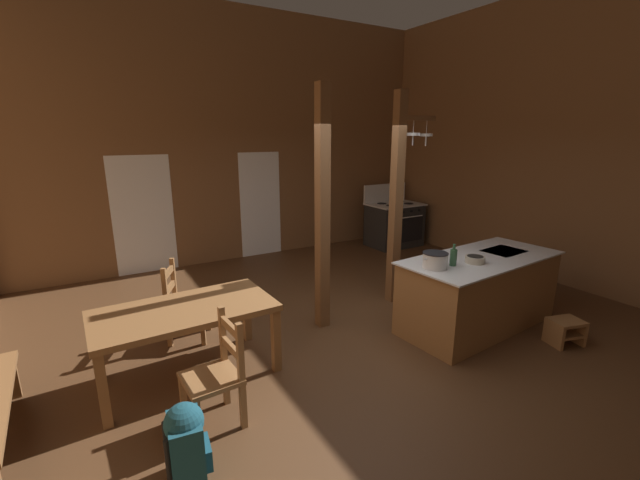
% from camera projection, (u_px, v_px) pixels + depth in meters
% --- Properties ---
extents(ground_plane, '(8.69, 8.63, 0.10)m').
position_uv_depth(ground_plane, '(358.00, 342.00, 4.89)').
color(ground_plane, '#4C301C').
extents(wall_back, '(8.69, 0.14, 4.60)m').
position_uv_depth(wall_back, '(237.00, 139.00, 7.62)').
color(wall_back, brown).
rests_on(wall_back, ground_plane).
extents(wall_right, '(0.14, 8.63, 4.60)m').
position_uv_depth(wall_right, '(573.00, 140.00, 6.27)').
color(wall_right, brown).
rests_on(wall_right, ground_plane).
extents(glazed_door_back_left, '(1.00, 0.01, 2.05)m').
position_uv_depth(glazed_door_back_left, '(143.00, 215.00, 7.00)').
color(glazed_door_back_left, white).
rests_on(glazed_door_back_left, ground_plane).
extents(glazed_panel_back_right, '(0.84, 0.01, 2.05)m').
position_uv_depth(glazed_panel_back_right, '(261.00, 205.00, 8.07)').
color(glazed_panel_back_right, white).
rests_on(glazed_panel_back_right, ground_plane).
extents(kitchen_island, '(2.22, 1.11, 0.92)m').
position_uv_depth(kitchen_island, '(478.00, 292.00, 5.12)').
color(kitchen_island, brown).
rests_on(kitchen_island, ground_plane).
extents(stove_range, '(1.14, 0.83, 1.32)m').
position_uv_depth(stove_range, '(394.00, 224.00, 8.88)').
color(stove_range, black).
rests_on(stove_range, ground_plane).
extents(support_post_with_pot_rack, '(0.67, 0.19, 2.95)m').
position_uv_depth(support_post_with_pot_rack, '(398.00, 195.00, 5.64)').
color(support_post_with_pot_rack, brown).
rests_on(support_post_with_pot_rack, ground_plane).
extents(support_post_center, '(0.14, 0.14, 2.95)m').
position_uv_depth(support_post_center, '(322.00, 212.00, 4.87)').
color(support_post_center, brown).
rests_on(support_post_center, ground_plane).
extents(step_stool, '(0.42, 0.37, 0.30)m').
position_uv_depth(step_stool, '(565.00, 330.00, 4.72)').
color(step_stool, olive).
rests_on(step_stool, ground_plane).
extents(dining_table, '(1.73, 0.95, 0.74)m').
position_uv_depth(dining_table, '(185.00, 316.00, 3.98)').
color(dining_table, brown).
rests_on(dining_table, ground_plane).
extents(ladderback_chair_near_window, '(0.47, 0.47, 0.95)m').
position_uv_depth(ladderback_chair_near_window, '(217.00, 374.00, 3.37)').
color(ladderback_chair_near_window, olive).
rests_on(ladderback_chair_near_window, ground_plane).
extents(ladderback_chair_by_post, '(0.58, 0.58, 0.95)m').
position_uv_depth(ladderback_chair_by_post, '(183.00, 303.00, 4.79)').
color(ladderback_chair_by_post, olive).
rests_on(ladderback_chair_by_post, ground_plane).
extents(backpack, '(0.33, 0.34, 0.60)m').
position_uv_depth(backpack, '(186.00, 440.00, 2.83)').
color(backpack, '#194756').
rests_on(backpack, ground_plane).
extents(stockpot_on_counter, '(0.35, 0.29, 0.18)m').
position_uv_depth(stockpot_on_counter, '(435.00, 260.00, 4.57)').
color(stockpot_on_counter, silver).
rests_on(stockpot_on_counter, kitchen_island).
extents(mixing_bowl_on_counter, '(0.22, 0.22, 0.08)m').
position_uv_depth(mixing_bowl_on_counter, '(475.00, 259.00, 4.77)').
color(mixing_bowl_on_counter, '#B2A893').
rests_on(mixing_bowl_on_counter, kitchen_island).
extents(bottle_tall_on_counter, '(0.08, 0.08, 0.26)m').
position_uv_depth(bottle_tall_on_counter, '(453.00, 257.00, 4.65)').
color(bottle_tall_on_counter, '#2D5638').
rests_on(bottle_tall_on_counter, kitchen_island).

